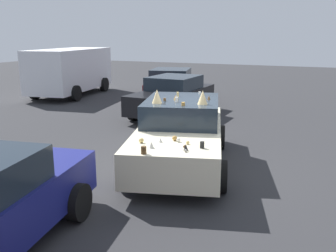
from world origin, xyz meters
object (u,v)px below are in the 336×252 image
at_px(parked_van_far_right, 71,70).
at_px(parked_sedan_behind_left, 171,84).
at_px(parked_sedan_near_left, 173,96).
at_px(art_car_decorated, 180,133).

distance_m(parked_van_far_right, parked_sedan_behind_left, 5.17).
distance_m(parked_sedan_near_left, parked_sedan_behind_left, 3.47).
distance_m(art_car_decorated, parked_sedan_near_left, 5.39).
bearing_deg(parked_van_far_right, art_car_decorated, -139.28).
distance_m(parked_van_far_right, parked_sedan_near_left, 6.96).
xyz_separation_m(art_car_decorated, parked_sedan_near_left, (4.89, 2.27, -0.01)).
height_order(parked_sedan_near_left, parked_sedan_behind_left, parked_sedan_near_left).
relative_size(art_car_decorated, parked_van_far_right, 0.87).
bearing_deg(parked_sedan_behind_left, parked_van_far_right, 84.88).
bearing_deg(parked_sedan_behind_left, parked_sedan_near_left, -169.41).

